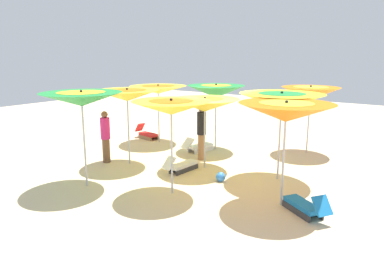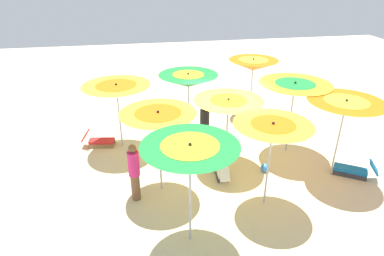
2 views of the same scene
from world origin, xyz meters
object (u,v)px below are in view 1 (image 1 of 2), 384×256
beach_umbrella_1 (282,101)px  beach_umbrella_5 (216,91)px  beach_umbrella_0 (286,112)px  beachgoer_0 (202,131)px  lounger_3 (305,206)px  beach_umbrella_8 (158,90)px  beach_umbrella_3 (171,108)px  beach_umbrella_2 (310,93)px  lounger_2 (147,134)px  beachgoer_1 (105,136)px  lounger_0 (182,165)px  beach_umbrella_4 (205,105)px  beach_umbrella_6 (82,99)px  beach_ball (221,177)px  lounger_1 (199,146)px  beach_umbrella_7 (127,95)px

beach_umbrella_1 → beach_umbrella_5: bearing=-28.4°
beach_umbrella_0 → beachgoer_0: 4.18m
lounger_3 → beach_umbrella_1: bearing=-19.5°
beach_umbrella_8 → lounger_3: size_ratio=1.89×
beach_umbrella_3 → lounger_3: (-3.10, -0.74, -1.97)m
beach_umbrella_2 → lounger_2: 6.58m
beach_umbrella_8 → lounger_3: 7.73m
beach_umbrella_3 → beach_umbrella_2: bearing=-105.1°
beach_umbrella_8 → lounger_3: beach_umbrella_8 is taller
beach_umbrella_1 → beach_umbrella_8: beach_umbrella_1 is taller
beach_umbrella_5 → lounger_3: (-4.43, 3.43, -1.92)m
beach_umbrella_8 → lounger_2: size_ratio=2.00×
beach_umbrella_5 → beachgoer_1: 4.13m
lounger_0 → beachgoer_0: (0.23, -1.37, 0.77)m
beach_umbrella_0 → beach_umbrella_4: beach_umbrella_0 is taller
beach_umbrella_0 → beach_umbrella_4: size_ratio=1.11×
beachgoer_1 → beach_umbrella_4: bearing=50.3°
beach_umbrella_6 → beach_ball: size_ratio=9.67×
beach_umbrella_1 → lounger_1: 4.07m
beach_umbrella_6 → beachgoer_1: bearing=-55.2°
beach_umbrella_2 → beach_umbrella_5: bearing=27.8°
beachgoer_1 → beach_ball: bearing=33.7°
beach_umbrella_4 → beach_umbrella_6: size_ratio=0.86×
beachgoer_1 → lounger_3: bearing=24.2°
lounger_2 → beachgoer_0: bearing=-9.1°
lounger_1 → beachgoer_0: beachgoer_0 is taller
beach_umbrella_8 → lounger_1: size_ratio=1.77×
beach_umbrella_2 → lounger_2: size_ratio=2.08×
beach_umbrella_5 → lounger_2: size_ratio=2.10×
beach_umbrella_0 → beach_umbrella_4: 3.22m
lounger_1 → beachgoer_0: size_ratio=0.71×
lounger_0 → beachgoer_1: 2.71m
beach_umbrella_4 → beach_umbrella_5: beach_umbrella_5 is taller
beach_umbrella_8 → beachgoer_0: bearing=159.8°
beach_umbrella_4 → beach_umbrella_0: bearing=157.1°
beach_umbrella_0 → beach_umbrella_8: (6.22, -2.90, -0.09)m
beach_umbrella_5 → beach_umbrella_6: size_ratio=0.95×
beach_umbrella_3 → beach_umbrella_5: beach_umbrella_5 is taller
beach_umbrella_7 → lounger_2: 3.95m
beach_umbrella_5 → lounger_2: (3.18, 0.22, -1.92)m
beach_umbrella_1 → beach_ball: (1.19, 1.10, -2.07)m
beach_ball → lounger_1: bearing=-44.0°
lounger_1 → beach_umbrella_1: bearing=-93.9°
beach_umbrella_0 → beach_umbrella_7: beach_umbrella_0 is taller
beach_umbrella_6 → lounger_2: 5.81m
lounger_2 → beachgoer_0: 3.74m
beach_umbrella_5 → beach_umbrella_7: bearing=67.1°
beach_umbrella_5 → lounger_1: (0.30, 0.64, -1.93)m
beachgoer_1 → lounger_2: bearing=134.9°
beach_umbrella_3 → beach_umbrella_4: (0.47, -2.17, -0.22)m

